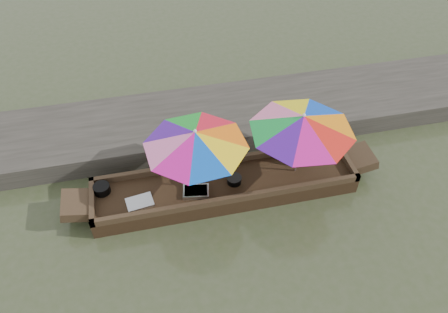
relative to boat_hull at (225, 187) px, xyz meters
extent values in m
plane|color=#384424|center=(0.00, 0.00, -0.17)|extent=(80.00, 80.00, 0.00)
cube|color=#2D2B26|center=(0.00, 2.20, 0.08)|extent=(22.00, 2.20, 0.50)
cube|color=black|center=(0.00, 0.00, 0.00)|extent=(5.53, 1.20, 0.35)
cylinder|color=black|center=(-2.51, 0.28, 0.26)|extent=(0.34, 0.34, 0.18)
cube|color=silver|center=(-0.65, -0.17, 0.22)|extent=(0.58, 0.45, 0.09)
cube|color=silver|center=(-1.79, -0.19, 0.21)|extent=(0.57, 0.44, 0.06)
cylinder|color=black|center=(0.18, -0.05, 0.24)|extent=(0.30, 0.30, 0.14)
cube|color=silver|center=(0.11, 0.42, 0.30)|extent=(0.30, 0.24, 0.26)
imported|color=#332A24|center=(1.67, 0.26, 0.68)|extent=(0.55, 0.41, 1.00)
camera|label=1|loc=(-1.37, -6.00, 6.96)|focal=35.00mm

